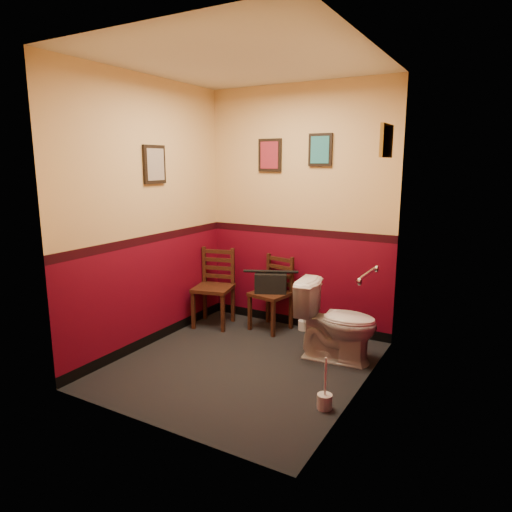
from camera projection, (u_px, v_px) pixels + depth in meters
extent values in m
cube|color=black|center=(243.00, 364.00, 4.31)|extent=(2.20, 2.40, 0.00)
cube|color=silver|center=(241.00, 60.00, 3.76)|extent=(2.20, 2.40, 0.00)
cube|color=#600618|center=(298.00, 210.00, 5.06)|extent=(2.20, 0.00, 2.70)
cube|color=#600618|center=(148.00, 242.00, 3.01)|extent=(2.20, 0.00, 2.70)
cube|color=#600618|center=(148.00, 215.00, 4.57)|extent=(0.00, 2.40, 2.70)
cube|color=#600618|center=(364.00, 231.00, 3.50)|extent=(0.00, 2.40, 2.70)
cylinder|color=silver|center=(367.00, 274.00, 3.81)|extent=(0.03, 0.50, 0.03)
cylinder|color=silver|center=(360.00, 281.00, 3.59)|extent=(0.02, 0.06, 0.06)
cylinder|color=silver|center=(377.00, 269.00, 4.02)|extent=(0.02, 0.06, 0.06)
cube|color=black|center=(270.00, 155.00, 5.09)|extent=(0.28, 0.03, 0.36)
cube|color=maroon|center=(269.00, 155.00, 5.08)|extent=(0.22, 0.01, 0.30)
cube|color=black|center=(320.00, 150.00, 4.79)|extent=(0.26, 0.03, 0.34)
cube|color=teal|center=(320.00, 150.00, 4.78)|extent=(0.20, 0.01, 0.28)
cube|color=black|center=(154.00, 164.00, 4.54)|extent=(0.03, 0.30, 0.38)
cube|color=gray|center=(156.00, 164.00, 4.54)|extent=(0.01, 0.24, 0.31)
cube|color=olive|center=(387.00, 141.00, 3.88)|extent=(0.03, 0.34, 0.28)
cube|color=gray|center=(385.00, 141.00, 3.89)|extent=(0.01, 0.28, 0.22)
imported|color=white|center=(337.00, 322.00, 4.34)|extent=(0.81, 0.50, 0.76)
cylinder|color=silver|center=(325.00, 401.00, 3.52)|extent=(0.12, 0.12, 0.12)
cylinder|color=silver|center=(325.00, 378.00, 3.48)|extent=(0.02, 0.02, 0.33)
cube|color=#4A2516|center=(213.00, 288.00, 5.26)|extent=(0.51, 0.51, 0.04)
cube|color=#4A2516|center=(193.00, 310.00, 5.19)|extent=(0.05, 0.05, 0.45)
cube|color=#4A2516|center=(205.00, 301.00, 5.52)|extent=(0.05, 0.05, 0.45)
cube|color=#4A2516|center=(223.00, 313.00, 5.09)|extent=(0.05, 0.05, 0.45)
cube|color=#4A2516|center=(233.00, 303.00, 5.43)|extent=(0.05, 0.05, 0.45)
cube|color=#4A2516|center=(204.00, 265.00, 5.44)|extent=(0.05, 0.04, 0.45)
cube|color=#4A2516|center=(233.00, 267.00, 5.34)|extent=(0.05, 0.04, 0.45)
cube|color=#4A2516|center=(219.00, 276.00, 5.42)|extent=(0.33, 0.11, 0.04)
cube|color=#4A2516|center=(218.00, 268.00, 5.40)|extent=(0.33, 0.11, 0.04)
cube|color=#4A2516|center=(218.00, 260.00, 5.38)|extent=(0.33, 0.11, 0.04)
cube|color=#4A2516|center=(218.00, 252.00, 5.36)|extent=(0.33, 0.11, 0.04)
cube|color=#4A2516|center=(271.00, 294.00, 5.13)|extent=(0.45, 0.45, 0.04)
cube|color=#4A2516|center=(250.00, 312.00, 5.16)|extent=(0.04, 0.04, 0.42)
cube|color=#4A2516|center=(268.00, 305.00, 5.41)|extent=(0.04, 0.04, 0.42)
cube|color=#4A2516|center=(273.00, 319.00, 4.95)|extent=(0.04, 0.04, 0.42)
cube|color=#4A2516|center=(291.00, 311.00, 5.20)|extent=(0.04, 0.04, 0.42)
cube|color=#4A2516|center=(269.00, 271.00, 5.33)|extent=(0.04, 0.04, 0.42)
cube|color=#4A2516|center=(292.00, 275.00, 5.12)|extent=(0.04, 0.04, 0.42)
cube|color=#4A2516|center=(280.00, 283.00, 5.24)|extent=(0.31, 0.08, 0.04)
cube|color=#4A2516|center=(280.00, 275.00, 5.23)|extent=(0.31, 0.08, 0.04)
cube|color=#4A2516|center=(280.00, 267.00, 5.21)|extent=(0.31, 0.08, 0.04)
cube|color=#4A2516|center=(280.00, 259.00, 5.19)|extent=(0.31, 0.08, 0.04)
cube|color=black|center=(271.00, 283.00, 5.11)|extent=(0.39, 0.31, 0.22)
cylinder|color=black|center=(271.00, 271.00, 5.08)|extent=(0.29, 0.16, 0.03)
cylinder|color=silver|center=(303.00, 325.00, 5.19)|extent=(0.12, 0.12, 0.11)
cylinder|color=silver|center=(314.00, 327.00, 5.12)|extent=(0.12, 0.12, 0.11)
cylinder|color=silver|center=(309.00, 317.00, 5.12)|extent=(0.12, 0.12, 0.11)
cylinder|color=silver|center=(308.00, 308.00, 5.08)|extent=(0.12, 0.12, 0.11)
cylinder|color=silver|center=(310.00, 298.00, 5.09)|extent=(0.12, 0.12, 0.11)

